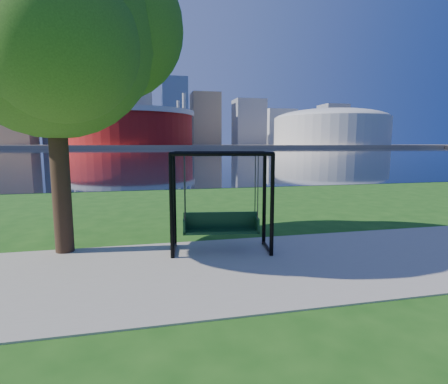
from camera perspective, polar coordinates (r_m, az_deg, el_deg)
name	(u,v)px	position (r m, az deg, el deg)	size (l,w,h in m)	color
ground	(234,259)	(7.66, 1.72, -10.95)	(900.00, 900.00, 0.00)	#1E5114
path	(241,267)	(7.20, 2.73, -12.08)	(120.00, 4.00, 0.03)	#9E937F
river	(151,152)	(109.07, -11.84, 6.34)	(900.00, 180.00, 0.02)	black
far_bank	(147,146)	(313.03, -12.49, 7.34)	(900.00, 228.00, 2.00)	#937F60
stadium	(131,126)	(242.45, -14.89, 10.32)	(83.00, 83.00, 32.00)	maroon
arena	(331,126)	(278.34, 17.01, 10.22)	(84.00, 84.00, 26.56)	beige
skyline	(141,106)	(328.13, -13.46, 13.43)	(392.00, 66.00, 96.50)	gray
swing	(221,204)	(7.94, -0.51, -1.97)	(2.37, 1.29, 2.31)	black
park_tree	(49,27)	(8.97, -26.66, 22.92)	(5.71, 5.15, 7.09)	black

